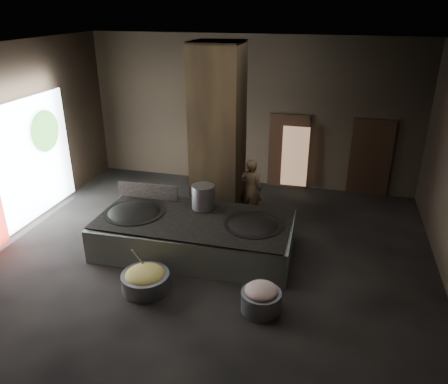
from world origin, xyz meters
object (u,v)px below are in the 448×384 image
(meat_basin, at_px, (261,301))
(cook, at_px, (251,189))
(hearth_platform, at_px, (195,236))
(veg_basin, at_px, (146,282))
(stock_pot, at_px, (203,197))
(wok_left, at_px, (135,215))
(wok_right, at_px, (253,228))

(meat_basin, bearing_deg, cook, 104.62)
(hearth_platform, height_order, veg_basin, hearth_platform)
(hearth_platform, bearing_deg, stock_pot, 82.91)
(cook, relative_size, veg_basin, 1.70)
(wok_left, relative_size, meat_basin, 1.86)
(stock_pot, bearing_deg, wok_right, -21.04)
(wok_left, height_order, stock_pot, stock_pot)
(meat_basin, bearing_deg, wok_left, 152.84)
(wok_right, distance_m, meat_basin, 1.95)
(hearth_platform, relative_size, meat_basin, 5.89)
(stock_pot, relative_size, meat_basin, 0.77)
(hearth_platform, relative_size, cook, 2.70)
(hearth_platform, relative_size, wok_right, 3.41)
(wok_left, relative_size, cook, 0.85)
(stock_pot, xyz_separation_m, cook, (0.85, 1.44, -0.31))
(wok_right, relative_size, stock_pot, 2.25)
(cook, relative_size, meat_basin, 2.18)
(hearth_platform, distance_m, veg_basin, 1.77)
(veg_basin, relative_size, meat_basin, 1.28)
(meat_basin, bearing_deg, veg_basin, 178.33)
(wok_right, height_order, veg_basin, wok_right)
(wok_left, distance_m, stock_pot, 1.66)
(stock_pot, xyz_separation_m, veg_basin, (-0.53, -2.24, -0.95))
(wok_right, distance_m, veg_basin, 2.59)
(hearth_platform, height_order, stock_pot, stock_pot)
(hearth_platform, height_order, cook, cook)
(wok_right, bearing_deg, veg_basin, -136.57)
(cook, bearing_deg, hearth_platform, 63.54)
(hearth_platform, xyz_separation_m, veg_basin, (-0.48, -1.69, -0.21))
(wok_right, height_order, stock_pot, stock_pot)
(wok_right, bearing_deg, hearth_platform, -177.88)
(wok_right, relative_size, cook, 0.79)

